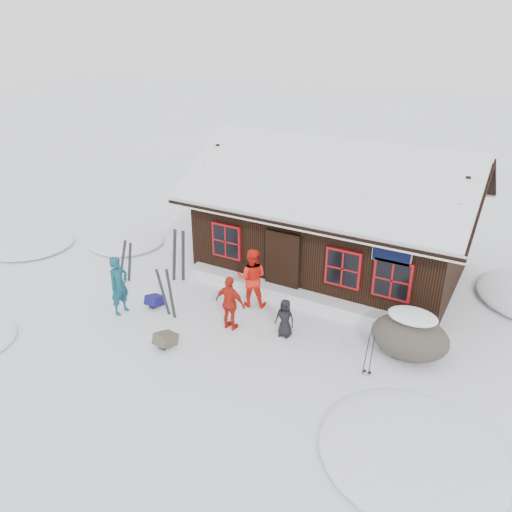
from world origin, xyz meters
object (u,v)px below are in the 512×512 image
object	(u,v)px
skier_orange_left	(252,278)
skier_crouched	(285,318)
backpack_olive	(166,341)
boulder	(410,336)
ski_poles	(369,355)
skier_orange_right	(230,303)
backpack_blue	(155,302)
skier_teal	(119,285)
ski_pair_left	(126,262)

from	to	relation	value
skier_orange_left	skier_crouched	size ratio (longest dim) A/B	1.67
skier_crouched	backpack_olive	bearing A→B (deg)	-144.11
boulder	ski_poles	bearing A→B (deg)	-116.36
skier_orange_right	ski_poles	bearing A→B (deg)	-179.59
ski_poles	backpack_blue	world-z (taller)	ski_poles
skier_crouched	skier_teal	bearing A→B (deg)	-167.76
skier_teal	backpack_blue	distance (m)	1.20
skier_orange_left	ski_pair_left	size ratio (longest dim) A/B	1.21
ski_poles	backpack_blue	bearing A→B (deg)	-179.69
backpack_olive	backpack_blue	bearing A→B (deg)	142.57
boulder	skier_orange_right	bearing A→B (deg)	-165.35
skier_crouched	backpack_olive	world-z (taller)	skier_crouched
skier_crouched	ski_pair_left	bearing A→B (deg)	174.57
skier_teal	backpack_olive	size ratio (longest dim) A/B	3.21
backpack_blue	skier_crouched	bearing A→B (deg)	7.02
skier_teal	ski_pair_left	xyz separation A→B (m)	(-1.17, 1.50, -0.17)
skier_orange_right	skier_orange_left	bearing A→B (deg)	-82.45
skier_orange_left	skier_orange_right	bearing A→B (deg)	73.93
skier_orange_right	backpack_olive	world-z (taller)	skier_orange_right
backpack_blue	backpack_olive	bearing A→B (deg)	-42.88
skier_orange_right	boulder	size ratio (longest dim) A/B	0.82
boulder	backpack_olive	size ratio (longest dim) A/B	3.53
skier_orange_left	backpack_olive	xyz separation A→B (m)	(-0.85, -2.95, -0.75)
skier_crouched	backpack_olive	xyz separation A→B (m)	(-2.43, -1.97, -0.39)
skier_orange_left	boulder	bearing A→B (deg)	155.44
skier_teal	ski_poles	xyz separation A→B (m)	(7.06, 0.77, -0.32)
ski_poles	skier_orange_left	bearing A→B (deg)	159.84
backpack_blue	backpack_olive	world-z (taller)	backpack_olive
boulder	ski_poles	world-z (taller)	ski_poles
ski_pair_left	backpack_olive	xyz separation A→B (m)	(3.36, -2.20, -0.56)
skier_teal	ski_poles	size ratio (longest dim) A/B	1.48
boulder	backpack_olive	xyz separation A→B (m)	(-5.50, -2.74, -0.42)
skier_orange_right	ski_poles	size ratio (longest dim) A/B	1.32
skier_teal	skier_orange_left	size ratio (longest dim) A/B	0.97
skier_teal	skier_orange_left	distance (m)	3.78
skier_crouched	ski_pair_left	distance (m)	5.80
skier_crouched	ski_poles	distance (m)	2.50
skier_crouched	backpack_blue	xyz separation A→B (m)	(-4.01, -0.54, -0.40)
skier_teal	ski_pair_left	distance (m)	1.91
boulder	ski_pair_left	world-z (taller)	ski_pair_left
skier_orange_left	boulder	world-z (taller)	skier_orange_left
ski_pair_left	ski_poles	xyz separation A→B (m)	(8.24, -0.73, -0.15)
skier_crouched	skier_orange_left	bearing A→B (deg)	145.15
backpack_blue	skier_orange_left	bearing A→B (deg)	31.28
skier_orange_right	backpack_olive	size ratio (longest dim) A/B	2.87
skier_teal	backpack_olive	world-z (taller)	skier_teal
boulder	backpack_blue	bearing A→B (deg)	-169.60
ski_pair_left	skier_orange_left	bearing A→B (deg)	-7.04
backpack_olive	ski_pair_left	bearing A→B (deg)	151.59
skier_crouched	boulder	bearing A→B (deg)	10.78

